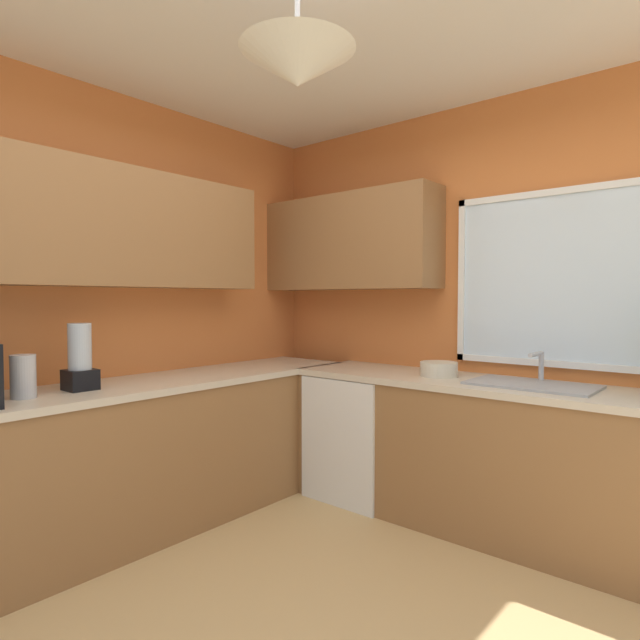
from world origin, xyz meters
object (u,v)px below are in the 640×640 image
sink_assembly (532,384)px  bowl (439,369)px  dishwasher (362,435)px  kettle (23,376)px  blender_appliance (80,360)px

sink_assembly → bowl: (-0.58, -0.01, 0.04)m
dishwasher → sink_assembly: 1.25m
kettle → blender_appliance: size_ratio=0.60×
dishwasher → kettle: kettle is taller
blender_appliance → sink_assembly: bearing=43.3°
dishwasher → blender_appliance: (-0.66, -1.67, 0.63)m
bowl → blender_appliance: blender_appliance is taller
sink_assembly → dishwasher: bearing=-178.2°
sink_assembly → blender_appliance: blender_appliance is taller
dishwasher → blender_appliance: size_ratio=2.34×
bowl → blender_appliance: bearing=-126.0°
kettle → sink_assembly: 2.69m
kettle → blender_appliance: (-0.02, 0.29, 0.05)m
sink_assembly → bowl: bearing=-179.4°
kettle → bowl: kettle is taller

